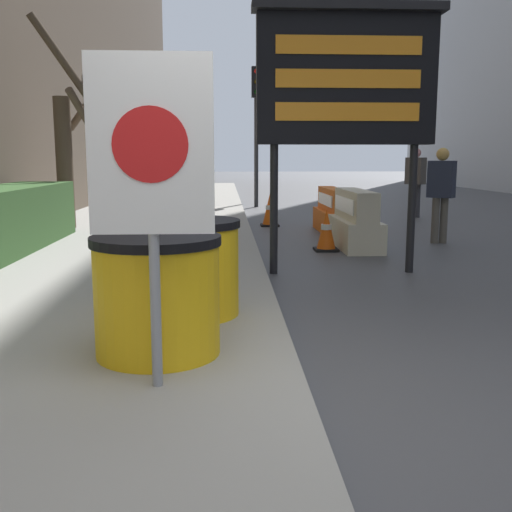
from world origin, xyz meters
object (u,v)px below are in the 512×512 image
(barrel_drum_middle, at_px, (189,267))
(warning_sign, at_px, (151,164))
(traffic_cone_mid, at_px, (326,231))
(traffic_light_near_curb, at_px, (256,107))
(traffic_cone_near, at_px, (374,214))
(pedestrian_worker, at_px, (415,177))
(jersey_barrier_cream, at_px, (355,222))
(pedestrian_passerby, at_px, (441,187))
(traffic_cone_far, at_px, (270,210))
(message_board, at_px, (346,79))
(barrel_drum_foreground, at_px, (157,295))
(jersey_barrier_orange_far, at_px, (333,213))

(barrel_drum_middle, distance_m, warning_sign, 1.82)
(warning_sign, relative_size, traffic_cone_mid, 2.82)
(traffic_light_near_curb, bearing_deg, traffic_cone_near, -70.26)
(warning_sign, relative_size, traffic_cone_near, 2.71)
(traffic_cone_near, xyz_separation_m, pedestrian_worker, (1.62, 2.51, 0.65))
(jersey_barrier_cream, xyz_separation_m, pedestrian_passerby, (1.54, 0.42, 0.54))
(barrel_drum_middle, height_order, pedestrian_passerby, pedestrian_passerby)
(traffic_cone_far, distance_m, pedestrian_worker, 4.07)
(traffic_light_near_curb, height_order, pedestrian_worker, traffic_light_near_curb)
(traffic_cone_near, bearing_deg, message_board, -108.66)
(traffic_cone_far, bearing_deg, jersey_barrier_cream, -69.96)
(jersey_barrier_cream, distance_m, traffic_light_near_curb, 8.49)
(traffic_light_near_curb, height_order, pedestrian_passerby, traffic_light_near_curb)
(warning_sign, bearing_deg, barrel_drum_foreground, 95.43)
(jersey_barrier_cream, height_order, pedestrian_passerby, pedestrian_passerby)
(barrel_drum_foreground, relative_size, traffic_light_near_curb, 0.21)
(pedestrian_worker, bearing_deg, barrel_drum_foreground, 114.00)
(warning_sign, bearing_deg, jersey_barrier_orange_far, 73.17)
(message_board, height_order, traffic_cone_far, message_board)
(barrel_drum_foreground, height_order, jersey_barrier_orange_far, barrel_drum_foreground)
(pedestrian_passerby, bearing_deg, traffic_cone_near, -33.78)
(pedestrian_worker, bearing_deg, warning_sign, 115.46)
(traffic_light_near_curb, bearing_deg, traffic_cone_far, -89.66)
(barrel_drum_foreground, bearing_deg, traffic_cone_near, 66.68)
(traffic_cone_near, xyz_separation_m, traffic_cone_far, (-2.02, 0.82, 0.01))
(pedestrian_passerby, bearing_deg, jersey_barrier_orange_far, -8.49)
(jersey_barrier_cream, xyz_separation_m, pedestrian_worker, (2.50, 4.83, 0.57))
(jersey_barrier_cream, distance_m, pedestrian_passerby, 1.68)
(message_board, height_order, jersey_barrier_orange_far, message_board)
(jersey_barrier_cream, distance_m, jersey_barrier_orange_far, 1.99)
(traffic_cone_mid, relative_size, traffic_light_near_curb, 0.16)
(jersey_barrier_orange_far, xyz_separation_m, traffic_cone_far, (-1.14, 1.14, -0.04))
(barrel_drum_middle, height_order, traffic_cone_mid, barrel_drum_middle)
(pedestrian_passerby, bearing_deg, barrel_drum_middle, 89.19)
(traffic_cone_near, distance_m, pedestrian_worker, 3.06)
(warning_sign, height_order, jersey_barrier_cream, warning_sign)
(barrel_drum_middle, xyz_separation_m, jersey_barrier_cream, (2.39, 4.61, -0.14))
(barrel_drum_foreground, distance_m, traffic_cone_near, 8.64)
(jersey_barrier_cream, relative_size, pedestrian_worker, 1.06)
(barrel_drum_foreground, bearing_deg, barrel_drum_middle, 81.60)
(traffic_cone_far, xyz_separation_m, traffic_light_near_curb, (-0.03, 4.91, 2.54))
(barrel_drum_foreground, relative_size, message_board, 0.26)
(message_board, bearing_deg, jersey_barrier_cream, 73.76)
(message_board, distance_m, pedestrian_passerby, 3.64)
(barrel_drum_foreground, xyz_separation_m, pedestrian_worker, (5.04, 10.44, 0.44))
(traffic_cone_far, bearing_deg, pedestrian_passerby, -45.33)
(pedestrian_passerby, bearing_deg, warning_sign, 95.95)
(traffic_cone_far, relative_size, traffic_light_near_curb, 0.17)
(warning_sign, distance_m, traffic_cone_far, 9.50)
(pedestrian_worker, bearing_deg, barrel_drum_middle, 112.36)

